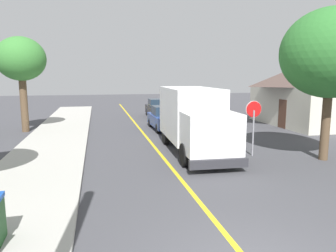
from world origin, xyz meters
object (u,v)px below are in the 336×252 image
object	(u,v)px
parked_car_mid	(158,108)
street_tree_down_block	(21,60)
parked_car_near	(165,118)
street_tree_far_side	(331,54)
box_truck	(194,117)
stop_sign	(254,118)
house_across_street	(324,88)

from	to	relation	value
parked_car_mid	street_tree_down_block	distance (m)	12.51
parked_car_near	street_tree_far_side	world-z (taller)	street_tree_far_side
parked_car_near	street_tree_far_side	xyz separation A→B (m)	(5.41, -9.72, 3.99)
parked_car_near	box_truck	bearing A→B (deg)	-89.79
parked_car_near	stop_sign	world-z (taller)	stop_sign
parked_car_near	house_across_street	bearing A→B (deg)	-1.26
street_tree_far_side	street_tree_down_block	distance (m)	18.50
house_across_street	street_tree_far_side	distance (m)	12.09
street_tree_far_side	parked_car_near	bearing A→B (deg)	119.10
box_truck	street_tree_far_side	size ratio (longest dim) A/B	1.07
parked_car_mid	house_across_street	size ratio (longest dim) A/B	0.48
parked_car_near	house_across_street	xyz separation A→B (m)	(12.72, -0.28, 2.07)
house_across_street	street_tree_far_side	xyz separation A→B (m)	(-7.31, -9.44, 1.92)
parked_car_mid	stop_sign	distance (m)	15.33
box_truck	parked_car_mid	world-z (taller)	box_truck
box_truck	street_tree_far_side	bearing A→B (deg)	-27.66
parked_car_mid	street_tree_far_side	size ratio (longest dim) A/B	0.65
parked_car_near	house_across_street	distance (m)	12.89
house_across_street	box_truck	bearing A→B (deg)	-152.47
house_across_street	street_tree_far_side	size ratio (longest dim) A/B	1.36
street_tree_down_block	house_across_street	bearing A→B (deg)	-3.74
parked_car_mid	house_across_street	xyz separation A→B (m)	(11.90, -7.16, 2.07)
box_truck	street_tree_down_block	size ratio (longest dim) A/B	1.14
street_tree_far_side	house_across_street	bearing A→B (deg)	52.23
stop_sign	parked_car_mid	bearing A→B (deg)	96.56
house_across_street	parked_car_near	bearing A→B (deg)	178.74
box_truck	stop_sign	world-z (taller)	box_truck
box_truck	stop_sign	distance (m)	2.91
box_truck	parked_car_near	xyz separation A→B (m)	(-0.02, 6.90, -0.97)
parked_car_near	parked_car_mid	world-z (taller)	same
box_truck	stop_sign	bearing A→B (deg)	-29.02
box_truck	house_across_street	size ratio (longest dim) A/B	0.79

